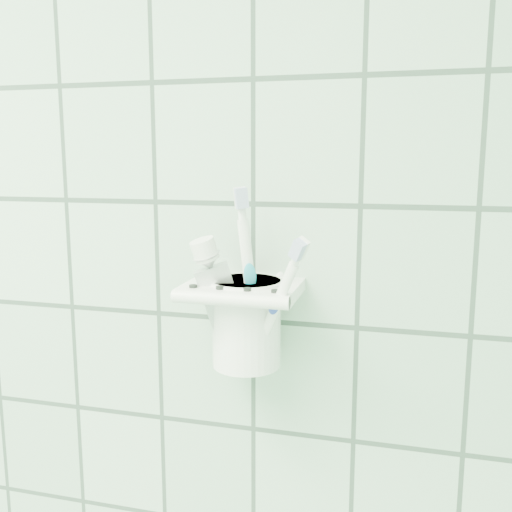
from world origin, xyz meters
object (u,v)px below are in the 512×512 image
Objects in this scene: toothbrush_pink at (258,275)px; cup at (247,320)px; holder_bracket at (243,291)px; toothpaste_tube at (240,286)px; toothbrush_orange at (253,282)px; toothbrush_blue at (246,283)px.

cup is at bearing 123.14° from toothbrush_pink.
holder_bracket is 0.01m from toothpaste_tube.
holder_bracket is at bearing -157.56° from toothbrush_orange.
toothbrush_pink is at bearing -27.53° from cup.
cup is 0.06m from toothbrush_pink.
toothbrush_orange is (0.01, 0.00, 0.01)m from holder_bracket.
toothbrush_blue is 0.02m from toothbrush_orange.
toothbrush_orange is at bearing -51.34° from toothbrush_blue.
holder_bracket is 0.02m from toothbrush_orange.
toothpaste_tube is at bearing 135.93° from toothbrush_pink.
toothbrush_pink reaches higher than toothpaste_tube.
cup is 0.63× the size of toothpaste_tube.
cup is 0.58× the size of toothbrush_orange.
toothpaste_tube is (-0.02, 0.01, -0.02)m from toothbrush_pink.
toothpaste_tube is (-0.02, 0.00, -0.01)m from toothbrush_orange.
toothbrush_pink is at bearing -35.02° from toothpaste_tube.
holder_bracket is at bearing 138.27° from toothbrush_pink.
toothpaste_tube reaches higher than holder_bracket.
toothbrush_orange reaches higher than cup.
toothbrush_pink is 0.01m from toothbrush_orange.
toothbrush_blue is 1.06× the size of toothpaste_tube.
holder_bracket is 0.64× the size of toothbrush_pink.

